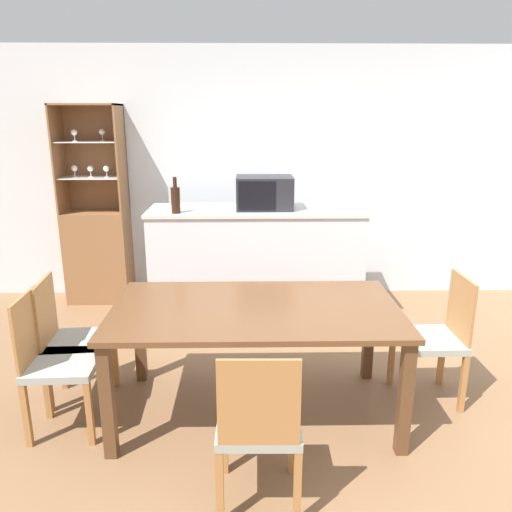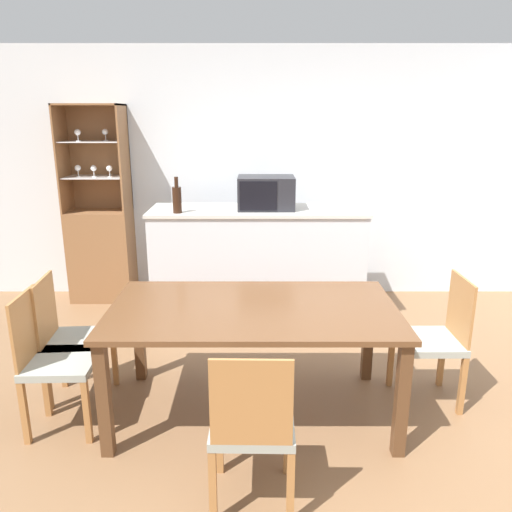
{
  "view_description": "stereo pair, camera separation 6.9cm",
  "coord_description": "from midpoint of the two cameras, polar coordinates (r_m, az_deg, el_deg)",
  "views": [
    {
      "loc": [
        -0.39,
        -2.6,
        1.89
      ],
      "look_at": [
        -0.33,
        1.1,
        0.84
      ],
      "focal_mm": 35.0,
      "sensor_mm": 36.0,
      "label": 1
    },
    {
      "loc": [
        -0.32,
        -2.6,
        1.89
      ],
      "look_at": [
        -0.33,
        1.1,
        0.84
      ],
      "focal_mm": 35.0,
      "sensor_mm": 36.0,
      "label": 2
    }
  ],
  "objects": [
    {
      "name": "ground_plane",
      "position": [
        3.23,
        6.8,
        -20.0
      ],
      "size": [
        18.0,
        18.0,
        0.0
      ],
      "primitive_type": "plane",
      "color": "brown"
    },
    {
      "name": "wall_back",
      "position": [
        5.27,
        3.97,
        9.19
      ],
      "size": [
        6.8,
        0.06,
        2.55
      ],
      "color": "silver",
      "rests_on": "ground_plane"
    },
    {
      "name": "kitchen_counter",
      "position": [
        4.7,
        0.63,
        -0.91
      ],
      "size": [
        1.97,
        0.63,
        1.06
      ],
      "color": "silver",
      "rests_on": "ground_plane"
    },
    {
      "name": "display_cabinet",
      "position": [
        5.41,
        -16.91,
        1.57
      ],
      "size": [
        0.63,
        0.38,
        1.99
      ],
      "color": "brown",
      "rests_on": "ground_plane"
    },
    {
      "name": "dining_table",
      "position": [
        3.14,
        0.32,
        -7.31
      ],
      "size": [
        1.78,
        0.99,
        0.74
      ],
      "color": "brown",
      "rests_on": "ground_plane"
    },
    {
      "name": "dining_chair_side_right_far",
      "position": [
        3.58,
        20.28,
        -8.93
      ],
      "size": [
        0.41,
        0.41,
        0.88
      ],
      "rotation": [
        0.0,
        0.0,
        1.58
      ],
      "color": "#999E93",
      "rests_on": "ground_plane"
    },
    {
      "name": "dining_chair_head_near",
      "position": [
        2.53,
        0.4,
        -18.84
      ],
      "size": [
        0.41,
        0.41,
        0.88
      ],
      "rotation": [
        0.0,
        0.0,
        -0.02
      ],
      "color": "#999E93",
      "rests_on": "ground_plane"
    },
    {
      "name": "dining_chair_side_left_far",
      "position": [
        3.56,
        -19.77,
        -8.98
      ],
      "size": [
        0.43,
        0.43,
        0.88
      ],
      "rotation": [
        0.0,
        0.0,
        -1.49
      ],
      "color": "#999E93",
      "rests_on": "ground_plane"
    },
    {
      "name": "dining_chair_side_left_near",
      "position": [
        3.32,
        -21.45,
        -11.06
      ],
      "size": [
        0.41,
        0.41,
        0.88
      ],
      "rotation": [
        0.0,
        0.0,
        -1.54
      ],
      "color": "#999E93",
      "rests_on": "ground_plane"
    },
    {
      "name": "microwave",
      "position": [
        4.55,
        1.59,
        7.24
      ],
      "size": [
        0.51,
        0.38,
        0.29
      ],
      "color": "#232328",
      "rests_on": "kitchen_counter"
    },
    {
      "name": "wine_bottle",
      "position": [
        4.4,
        -8.56,
        6.47
      ],
      "size": [
        0.08,
        0.08,
        0.31
      ],
      "color": "black",
      "rests_on": "kitchen_counter"
    }
  ]
}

